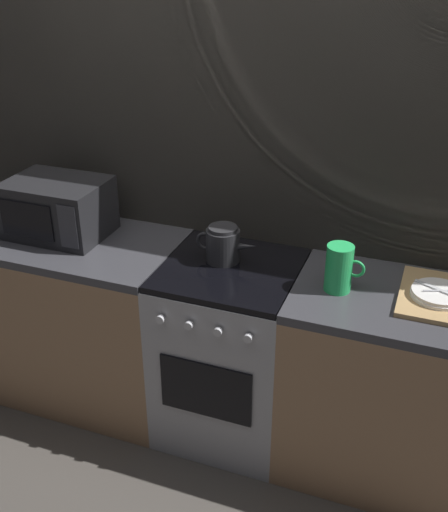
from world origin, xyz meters
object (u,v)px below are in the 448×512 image
kettle (223,244)px  stove_unit (230,351)px  microwave (58,208)px  dish_pile (438,295)px  pitcher (339,268)px

kettle → stove_unit: bearing=-43.8°
microwave → dish_pile: 1.76m
stove_unit → pitcher: (0.48, -0.02, 0.55)m
pitcher → microwave: bearing=177.6°
kettle → pitcher: (0.53, -0.07, 0.02)m
stove_unit → dish_pile: (0.87, 0.04, 0.47)m
pitcher → dish_pile: pitcher is taller
stove_unit → kettle: (-0.05, 0.05, 0.53)m
microwave → pitcher: size_ratio=2.30×
microwave → dish_pile: (1.76, 0.01, -0.12)m
dish_pile → stove_unit: bearing=-177.3°
stove_unit → dish_pile: 0.99m
microwave → kettle: size_ratio=1.62×
pitcher → dish_pile: size_ratio=0.50×
stove_unit → pitcher: pitcher is taller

